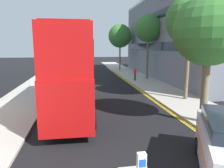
# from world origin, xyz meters

# --- Properties ---
(sidewalk_right) EXTENTS (4.00, 80.00, 0.14)m
(sidewalk_right) POSITION_xyz_m (6.50, 16.00, 0.07)
(sidewalk_right) COLOR #ADA89E
(sidewalk_right) RESTS_ON ground
(sidewalk_left) EXTENTS (4.00, 80.00, 0.14)m
(sidewalk_left) POSITION_xyz_m (-6.50, 16.00, 0.07)
(sidewalk_left) COLOR #ADA89E
(sidewalk_left) RESTS_ON ground
(kerb_line_outer) EXTENTS (0.10, 56.00, 0.01)m
(kerb_line_outer) POSITION_xyz_m (4.40, 14.00, 0.00)
(kerb_line_outer) COLOR yellow
(kerb_line_outer) RESTS_ON ground
(kerb_line_inner) EXTENTS (0.10, 56.00, 0.01)m
(kerb_line_inner) POSITION_xyz_m (4.24, 14.00, 0.00)
(kerb_line_inner) COLOR yellow
(kerb_line_inner) RESTS_ON ground
(double_decker_bus_away) EXTENTS (2.93, 10.85, 5.64)m
(double_decker_bus_away) POSITION_xyz_m (-2.35, 10.63, 3.03)
(double_decker_bus_away) COLOR #B20F0F
(double_decker_bus_away) RESTS_ON ground
(pedestrian_far) EXTENTS (0.34, 0.22, 1.62)m
(pedestrian_far) POSITION_xyz_m (5.35, 22.31, 0.99)
(pedestrian_far) COLOR #2D2D38
(pedestrian_far) RESTS_ON sidewalk_right
(street_tree_near) EXTENTS (4.37, 4.37, 8.52)m
(street_tree_near) POSITION_xyz_m (5.96, 35.54, 6.46)
(street_tree_near) COLOR #6B6047
(street_tree_near) RESTS_ON sidewalk_right
(street_tree_mid) EXTENTS (3.65, 3.65, 8.60)m
(street_tree_mid) POSITION_xyz_m (7.42, 23.70, 6.87)
(street_tree_mid) COLOR #6B6047
(street_tree_mid) RESTS_ON sidewalk_right
(street_tree_far) EXTENTS (3.94, 3.94, 7.20)m
(street_tree_far) POSITION_xyz_m (5.23, 6.98, 5.34)
(street_tree_far) COLOR #6B6047
(street_tree_far) RESTS_ON sidewalk_right
(street_tree_distant) EXTENTS (3.92, 3.92, 8.40)m
(street_tree_distant) POSITION_xyz_m (6.95, 12.19, 6.54)
(street_tree_distant) COLOR #6B6047
(street_tree_distant) RESTS_ON sidewalk_right
(townhouse_terrace_right) EXTENTS (10.08, 28.00, 11.87)m
(townhouse_terrace_right) POSITION_xyz_m (13.50, 25.46, 5.94)
(townhouse_terrace_right) COLOR slate
(townhouse_terrace_right) RESTS_ON ground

